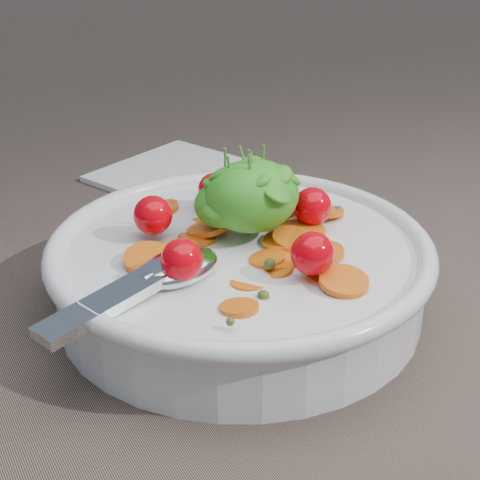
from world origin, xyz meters
name	(u,v)px	position (x,y,z in m)	size (l,w,h in m)	color
ground	(249,289)	(0.00, 0.00, 0.00)	(6.00, 6.00, 0.00)	#766154
bowl	(240,268)	(-0.02, -0.02, 0.03)	(0.29, 0.27, 0.12)	white
napkin	(175,173)	(0.05, 0.25, 0.00)	(0.15, 0.13, 0.01)	white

